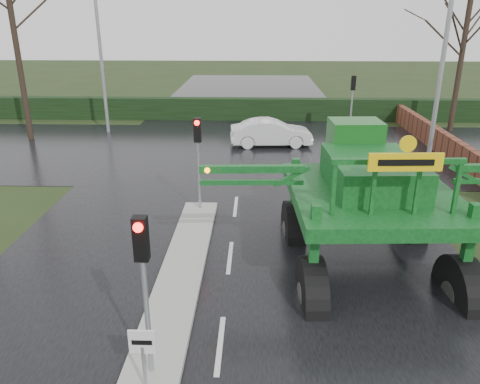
{
  "coord_description": "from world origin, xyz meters",
  "views": [
    {
      "loc": [
        0.73,
        -8.45,
        6.83
      ],
      "look_at": [
        0.29,
        4.34,
        2.0
      ],
      "focal_mm": 35.0,
      "sensor_mm": 36.0,
      "label": 1
    }
  ],
  "objects_px": {
    "traffic_signal_mid": "(198,144)",
    "street_light_right": "(439,38)",
    "traffic_signal_near": "(143,264)",
    "crop_sprayer": "(315,202)",
    "street_light_left_far": "(104,31)",
    "keep_left_sign": "(143,350)",
    "white_sedan": "(271,146)",
    "traffic_signal_far": "(353,92)"
  },
  "relations": [
    {
      "from": "street_light_right",
      "to": "crop_sprayer",
      "type": "bearing_deg",
      "value": -121.55
    },
    {
      "from": "crop_sprayer",
      "to": "white_sedan",
      "type": "relative_size",
      "value": 2.15
    },
    {
      "from": "crop_sprayer",
      "to": "white_sedan",
      "type": "xyz_separation_m",
      "value": [
        -0.62,
        14.76,
        -2.56
      ]
    },
    {
      "from": "traffic_signal_mid",
      "to": "crop_sprayer",
      "type": "bearing_deg",
      "value": -56.3
    },
    {
      "from": "traffic_signal_far",
      "to": "street_light_right",
      "type": "bearing_deg",
      "value": 101.95
    },
    {
      "from": "traffic_signal_mid",
      "to": "white_sedan",
      "type": "distance_m",
      "value": 10.27
    },
    {
      "from": "street_light_left_far",
      "to": "crop_sprayer",
      "type": "bearing_deg",
      "value": -59.65
    },
    {
      "from": "traffic_signal_near",
      "to": "traffic_signal_far",
      "type": "distance_m",
      "value": 22.42
    },
    {
      "from": "street_light_left_far",
      "to": "white_sedan",
      "type": "bearing_deg",
      "value": -17.06
    },
    {
      "from": "traffic_signal_near",
      "to": "white_sedan",
      "type": "distance_m",
      "value": 18.42
    },
    {
      "from": "traffic_signal_near",
      "to": "street_light_left_far",
      "type": "height_order",
      "value": "street_light_left_far"
    },
    {
      "from": "traffic_signal_near",
      "to": "street_light_left_far",
      "type": "xyz_separation_m",
      "value": [
        -6.89,
        21.01,
        3.4
      ]
    },
    {
      "from": "traffic_signal_near",
      "to": "street_light_right",
      "type": "bearing_deg",
      "value": 53.87
    },
    {
      "from": "traffic_signal_far",
      "to": "street_light_right",
      "type": "xyz_separation_m",
      "value": [
        1.69,
        -8.01,
        3.4
      ]
    },
    {
      "from": "traffic_signal_near",
      "to": "traffic_signal_far",
      "type": "xyz_separation_m",
      "value": [
        7.8,
        21.02,
        0.0
      ]
    },
    {
      "from": "traffic_signal_mid",
      "to": "street_light_right",
      "type": "bearing_deg",
      "value": 25.4
    },
    {
      "from": "street_light_left_far",
      "to": "crop_sprayer",
      "type": "relative_size",
      "value": 1.03
    },
    {
      "from": "traffic_signal_mid",
      "to": "traffic_signal_far",
      "type": "distance_m",
      "value": 14.75
    },
    {
      "from": "keep_left_sign",
      "to": "crop_sprayer",
      "type": "distance_m",
      "value": 5.34
    },
    {
      "from": "street_light_left_far",
      "to": "crop_sprayer",
      "type": "distance_m",
      "value": 20.86
    },
    {
      "from": "street_light_right",
      "to": "traffic_signal_near",
      "type": "bearing_deg",
      "value": -126.13
    },
    {
      "from": "traffic_signal_mid",
      "to": "street_light_left_far",
      "type": "xyz_separation_m",
      "value": [
        -6.89,
        12.51,
        3.4
      ]
    },
    {
      "from": "traffic_signal_mid",
      "to": "street_light_left_far",
      "type": "bearing_deg",
      "value": 118.86
    },
    {
      "from": "traffic_signal_near",
      "to": "street_light_right",
      "type": "xyz_separation_m",
      "value": [
        9.49,
        13.01,
        3.4
      ]
    },
    {
      "from": "white_sedan",
      "to": "street_light_left_far",
      "type": "bearing_deg",
      "value": 68.53
    },
    {
      "from": "traffic_signal_mid",
      "to": "keep_left_sign",
      "type": "bearing_deg",
      "value": -90.0
    },
    {
      "from": "keep_left_sign",
      "to": "white_sedan",
      "type": "xyz_separation_m",
      "value": [
        2.89,
        18.5,
        -1.06
      ]
    },
    {
      "from": "traffic_signal_near",
      "to": "crop_sprayer",
      "type": "distance_m",
      "value": 4.78
    },
    {
      "from": "keep_left_sign",
      "to": "traffic_signal_near",
      "type": "distance_m",
      "value": 1.61
    },
    {
      "from": "street_light_left_far",
      "to": "white_sedan",
      "type": "height_order",
      "value": "street_light_left_far"
    },
    {
      "from": "traffic_signal_near",
      "to": "street_light_right",
      "type": "relative_size",
      "value": 0.35
    },
    {
      "from": "traffic_signal_mid",
      "to": "white_sedan",
      "type": "height_order",
      "value": "traffic_signal_mid"
    },
    {
      "from": "keep_left_sign",
      "to": "traffic_signal_mid",
      "type": "height_order",
      "value": "traffic_signal_mid"
    },
    {
      "from": "keep_left_sign",
      "to": "street_light_left_far",
      "type": "distance_m",
      "value": 23.11
    },
    {
      "from": "traffic_signal_near",
      "to": "keep_left_sign",
      "type": "bearing_deg",
      "value": -90.0
    },
    {
      "from": "street_light_left_far",
      "to": "white_sedan",
      "type": "relative_size",
      "value": 2.22
    },
    {
      "from": "traffic_signal_mid",
      "to": "crop_sprayer",
      "type": "height_order",
      "value": "crop_sprayer"
    },
    {
      "from": "traffic_signal_far",
      "to": "street_light_right",
      "type": "height_order",
      "value": "street_light_right"
    },
    {
      "from": "traffic_signal_near",
      "to": "street_light_right",
      "type": "distance_m",
      "value": 16.46
    },
    {
      "from": "traffic_signal_mid",
      "to": "white_sedan",
      "type": "bearing_deg",
      "value": 73.1
    },
    {
      "from": "traffic_signal_far",
      "to": "crop_sprayer",
      "type": "distance_m",
      "value": 18.28
    },
    {
      "from": "street_light_left_far",
      "to": "keep_left_sign",
      "type": "bearing_deg",
      "value": -72.22
    }
  ]
}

